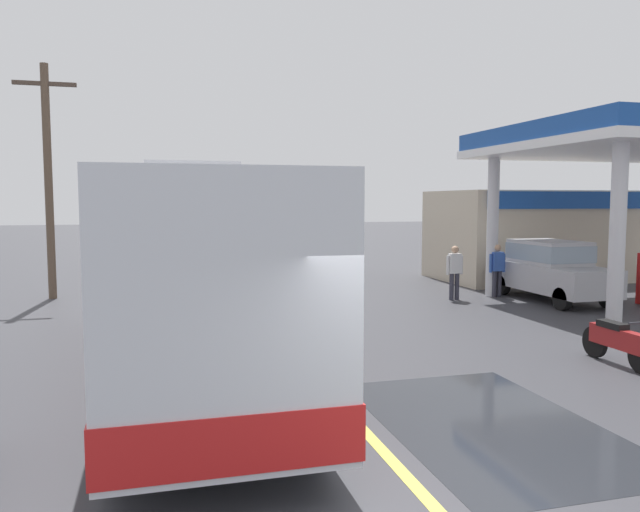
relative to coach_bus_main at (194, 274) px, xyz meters
name	(u,v)px	position (x,y,z in m)	size (l,w,h in m)	color
ground	(222,275)	(1.95, 14.23, -1.72)	(120.00, 120.00, 0.00)	#38383D
lane_divider_stripe	(237,292)	(1.95, 9.23, -1.72)	(0.16, 50.00, 0.01)	#D8CC4C
wet_puddle_patch	(488,424)	(3.65, -3.75, -1.72)	(2.79, 4.42, 0.01)	#26282D
coach_bus_main	(194,274)	(0.00, 0.00, 0.00)	(2.60, 11.04, 3.69)	silver
gas_station_roadside	(563,212)	(13.35, 7.77, 0.91)	(9.10, 11.95, 5.10)	#194799
car_at_pump	(551,267)	(10.92, 5.03, -0.71)	(1.70, 4.20, 1.82)	#B2B2B7
minibus_opposing_lane	(268,239)	(3.82, 13.84, -0.25)	(2.04, 6.13, 2.44)	#A5A5AD
motorcycle_parked_forecourt	(617,341)	(7.50, -1.69, -1.28)	(0.55, 1.80, 0.92)	black
pedestrian_near_pump	(455,270)	(8.15, 5.89, -0.79)	(0.55, 0.22, 1.66)	#33333F
pedestrian_by_shop	(497,267)	(9.74, 6.10, -0.79)	(0.55, 0.22, 1.66)	#33333F
car_trailing_behind_bus	(171,249)	(-0.03, 15.64, -0.71)	(1.70, 4.20, 1.82)	black
utility_pole_roadside	(48,177)	(-3.76, 9.37, 2.03)	(1.80, 0.24, 7.14)	brown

